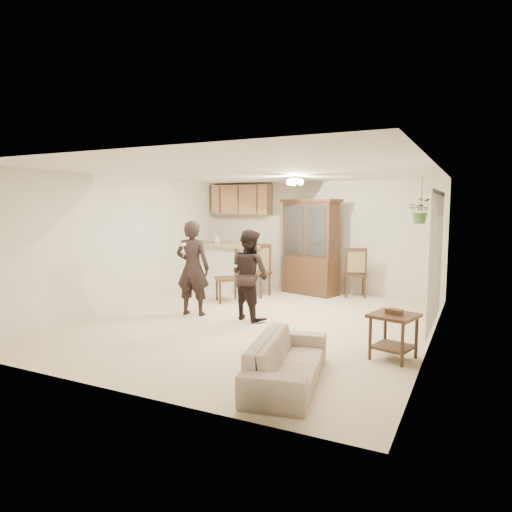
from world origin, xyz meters
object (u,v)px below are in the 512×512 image
at_px(sofa, 287,350).
at_px(chair_hutch_left, 228,287).
at_px(child, 249,280).
at_px(adult, 193,265).
at_px(china_hutch, 310,248).
at_px(side_table, 393,336).
at_px(chair_bar, 257,282).
at_px(chair_hutch_right, 355,283).

relative_size(sofa, chair_hutch_left, 1.76).
bearing_deg(chair_hutch_left, child, 3.08).
relative_size(adult, child, 1.33).
distance_m(adult, china_hutch, 3.06).
xyz_separation_m(sofa, child, (-1.66, 2.35, 0.31)).
distance_m(side_table, chair_hutch_left, 4.22).
bearing_deg(sofa, chair_bar, 18.70).
xyz_separation_m(sofa, china_hutch, (-1.50, 4.99, 0.67)).
relative_size(sofa, china_hutch, 0.90).
bearing_deg(chair_bar, chair_hutch_left, -108.36).
bearing_deg(adult, sofa, 130.23).
distance_m(child, side_table, 2.80).
relative_size(adult, chair_bar, 1.60).
relative_size(adult, china_hutch, 0.86).
bearing_deg(adult, chair_bar, -108.55).
height_order(chair_bar, chair_hutch_right, chair_bar).
bearing_deg(sofa, chair_hutch_left, 26.93).
bearing_deg(chair_hutch_right, adult, 35.50).
height_order(sofa, chair_hutch_left, chair_hutch_left).
bearing_deg(adult, chair_hutch_left, -100.70).
height_order(adult, child, adult).
bearing_deg(chair_bar, side_table, -39.60).
bearing_deg(adult, chair_hutch_right, -137.37).
bearing_deg(side_table, china_hutch, 123.28).
xyz_separation_m(adult, china_hutch, (1.21, 2.81, 0.13)).
height_order(child, china_hutch, china_hutch).
xyz_separation_m(sofa, adult, (-2.71, 2.19, 0.53)).
distance_m(sofa, child, 2.89).
relative_size(adult, side_table, 2.76).
height_order(sofa, child, child).
height_order(sofa, china_hutch, china_hutch).
relative_size(sofa, chair_hutch_right, 1.75).
bearing_deg(child, chair_hutch_right, -91.34).
bearing_deg(side_table, chair_hutch_right, 110.74).
height_order(child, side_table, child).
relative_size(adult, chair_hutch_right, 1.68).
bearing_deg(china_hutch, sofa, -57.36).
bearing_deg(chair_hutch_right, sofa, 77.88).
bearing_deg(chair_bar, sofa, -58.61).
bearing_deg(china_hutch, child, -77.63).
xyz_separation_m(sofa, side_table, (0.92, 1.31, -0.06)).
relative_size(child, chair_hutch_right, 1.26).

